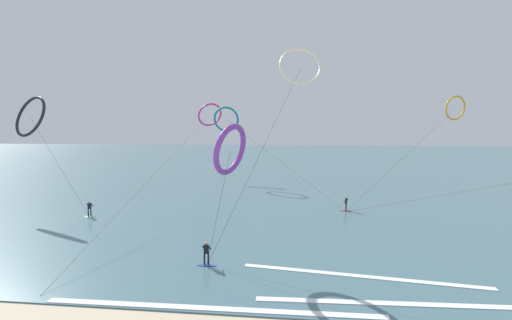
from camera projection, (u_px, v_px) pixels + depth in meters
sea_water at (286, 158)px, 117.30m from camera, size 400.00×200.00×0.08m
surfer_cobalt at (206, 255)px, 24.78m from camera, size 1.40×0.59×1.70m
surfer_crimson at (346, 205)px, 41.39m from camera, size 1.40×0.64×1.70m
surfer_emerald at (90, 210)px, 38.76m from camera, size 1.40×0.71×1.70m
kite_teal at (226, 119)px, 62.44m from camera, size 20.29×20.87×13.46m
kite_magenta at (210, 115)px, 69.71m from camera, size 5.32×52.55×14.68m
kite_amber at (455, 108)px, 53.35m from camera, size 19.44×16.27×14.49m
kite_violet at (230, 150)px, 25.80m from camera, size 2.70×4.03×9.92m
kite_ivory at (301, 67)px, 26.98m from camera, size 8.13×5.24×15.74m
kite_charcoal at (30, 116)px, 42.49m from camera, size 12.05×5.59×13.49m
wave_crest_near at (211, 309)px, 18.85m from camera, size 18.15×0.75×0.12m
wave_crest_mid at (397, 304)px, 19.35m from camera, size 15.23×1.11×0.12m
wave_crest_far at (361, 277)px, 22.98m from camera, size 15.31×2.54×0.12m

